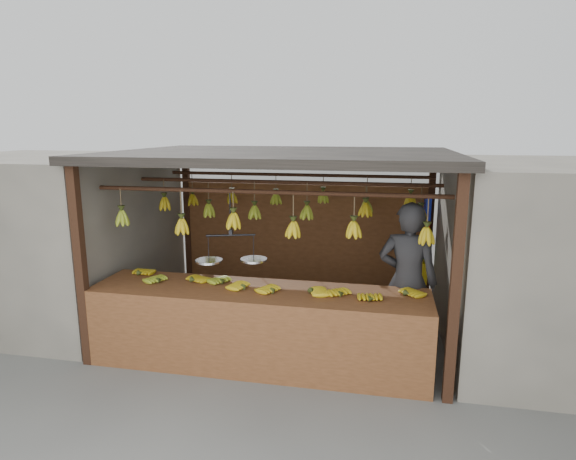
# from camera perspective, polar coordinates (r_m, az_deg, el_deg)

# --- Properties ---
(ground) EXTENTS (80.00, 80.00, 0.00)m
(ground) POSITION_cam_1_polar(r_m,az_deg,el_deg) (6.79, -0.52, -11.31)
(ground) COLOR #5B5B57
(stall) EXTENTS (4.30, 3.30, 2.40)m
(stall) POSITION_cam_1_polar(r_m,az_deg,el_deg) (6.60, 0.05, 5.76)
(stall) COLOR black
(stall) RESTS_ON ground
(neighbor_left) EXTENTS (3.00, 3.00, 2.30)m
(neighbor_left) POSITION_cam_1_polar(r_m,az_deg,el_deg) (7.98, -26.71, -0.42)
(neighbor_left) COLOR slate
(neighbor_left) RESTS_ON ground
(counter) EXTENTS (3.84, 0.87, 0.96)m
(counter) POSITION_cam_1_polar(r_m,az_deg,el_deg) (5.43, -3.87, -9.31)
(counter) COLOR brown
(counter) RESTS_ON ground
(hanging_bananas) EXTENTS (3.64, 2.24, 0.39)m
(hanging_bananas) POSITION_cam_1_polar(r_m,az_deg,el_deg) (6.33, -0.52, 2.28)
(hanging_bananas) COLOR #92A523
(hanging_bananas) RESTS_ON ground
(balance_scale) EXTENTS (0.79, 0.45, 0.82)m
(balance_scale) POSITION_cam_1_polar(r_m,az_deg,el_deg) (5.57, -6.73, -3.22)
(balance_scale) COLOR black
(balance_scale) RESTS_ON ground
(vendor) EXTENTS (0.75, 0.55, 1.88)m
(vendor) POSITION_cam_1_polar(r_m,az_deg,el_deg) (5.78, 13.97, -5.98)
(vendor) COLOR #262628
(vendor) RESTS_ON ground
(bag_bundles) EXTENTS (0.08, 0.26, 1.34)m
(bag_bundles) POSITION_cam_1_polar(r_m,az_deg,el_deg) (7.67, 15.99, -1.16)
(bag_bundles) COLOR #1426BF
(bag_bundles) RESTS_ON ground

